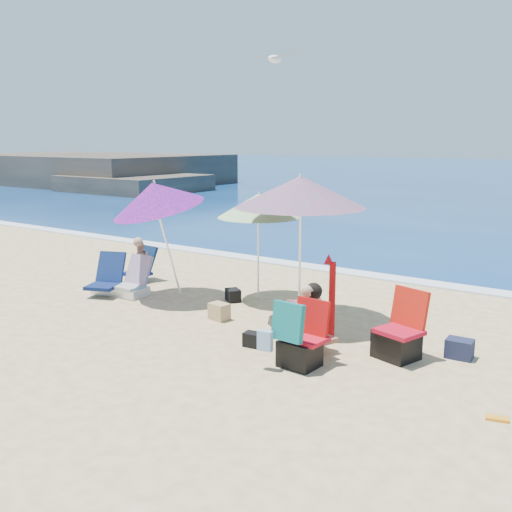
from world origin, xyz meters
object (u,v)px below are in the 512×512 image
Objects in this scene: chair_navy at (108,283)px; camp_chair_right at (298,343)px; seagull at (275,59)px; person_center at (307,320)px; umbrella_striped at (259,206)px; umbrella_turquoise at (300,192)px; chair_rainbow at (133,285)px; umbrella_blue at (155,196)px; person_left at (141,262)px; camp_chair_left at (398,338)px; furled_umbrella at (331,293)px.

camp_chair_right is at bearing -12.54° from chair_navy.
person_center is at bearing -45.38° from seagull.
seagull is at bearing -20.80° from umbrella_striped.
person_center is 4.39m from seagull.
umbrella_striped is (-1.25, 0.67, -0.36)m from umbrella_turquoise.
chair_rainbow is at bearing 164.33° from camp_chair_right.
umbrella_blue is 2.50× the size of person_left.
umbrella_striped reaches higher than chair_navy.
umbrella_blue is 2.05m from person_left.
camp_chair_left is at bearing -10.15° from person_left.
camp_chair_left reaches higher than person_left.
seagull reaches higher than chair_rainbow.
chair_rainbow is 0.75× the size of person_center.
seagull is (-1.66, 1.01, 3.47)m from furled_umbrella.
seagull reaches higher than chair_navy.
umbrella_turquoise is 1.47m from umbrella_striped.
umbrella_striped is 2.70× the size of chair_rainbow.
umbrella_blue reaches higher than camp_chair_left.
umbrella_turquoise reaches higher than chair_navy.
umbrella_turquoise reaches higher than camp_chair_left.
person_left is (-4.87, 1.61, -0.05)m from person_center.
seagull reaches higher than umbrella_striped.
seagull is at bearing 1.36° from person_left.
camp_chair_right is at bearing -132.44° from camp_chair_left.
umbrella_turquoise is at bearing 8.47° from chair_navy.
seagull is (2.54, 0.95, 3.98)m from chair_rainbow.
camp_chair_right is 0.92× the size of person_center.
umbrella_blue is 2.45× the size of chair_navy.
umbrella_striped is at bearing 27.75° from chair_rainbow.
camp_chair_right is at bearing -22.61° from person_left.
seagull is (-2.76, 1.14, 3.89)m from camp_chair_left.
camp_chair_left is (1.09, -0.14, -0.42)m from furled_umbrella.
camp_chair_right is (-0.94, -1.03, 0.04)m from camp_chair_left.
seagull is (3.05, 1.09, 3.97)m from chair_navy.
camp_chair_left is at bearing -0.57° from chair_navy.
umbrella_striped is 2.02× the size of person_center.
umbrella_blue reaches higher than person_center.
furled_umbrella is 4.97m from person_left.
umbrella_turquoise is 3.23× the size of chair_rainbow.
furled_umbrella is 1.74× the size of chair_rainbow.
umbrella_turquoise is at bearing 149.40° from furled_umbrella.
chair_rainbow is (-3.36, -0.44, -1.89)m from umbrella_turquoise.
umbrella_blue reaches higher than chair_navy.
camp_chair_left is at bearing 26.17° from person_center.
camp_chair_left is (3.19, -1.31, -1.45)m from umbrella_striped.
umbrella_turquoise is 2.30m from seagull.
seagull is (0.43, -0.16, 2.44)m from umbrella_striped.
furled_umbrella is at bearing 89.63° from person_center.
camp_chair_right is (0.99, -1.66, -1.76)m from umbrella_turquoise.
umbrella_turquoise reaches higher than umbrella_striped.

